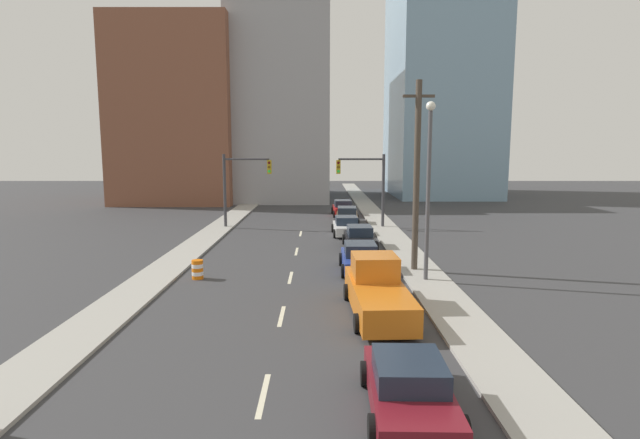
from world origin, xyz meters
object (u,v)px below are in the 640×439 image
(traffic_signal_left, at_px, (239,181))
(traffic_barrel, at_px, (199,269))
(sedan_maroon, at_px, (410,387))
(traffic_signal_right, at_px, (371,181))
(sedan_blue, at_px, (361,258))
(sedan_brown, at_px, (348,216))
(sedan_red, at_px, (344,209))
(street_lamp, at_px, (430,180))
(sedan_black, at_px, (361,238))
(utility_pole_right_mid, at_px, (418,176))
(pickup_truck_orange, at_px, (378,291))
(sedan_white, at_px, (347,226))

(traffic_signal_left, relative_size, traffic_barrel, 6.32)
(sedan_maroon, bearing_deg, traffic_signal_right, 87.56)
(traffic_signal_left, height_order, sedan_blue, traffic_signal_left)
(sedan_brown, bearing_deg, sedan_red, 93.79)
(street_lamp, xyz_separation_m, sedan_black, (-2.55, 8.43, -4.29))
(traffic_signal_left, distance_m, utility_pole_right_mid, 18.85)
(traffic_signal_right, xyz_separation_m, sedan_black, (-1.45, -8.49, -3.21))
(traffic_signal_right, relative_size, pickup_truck_orange, 0.95)
(sedan_maroon, distance_m, sedan_brown, 31.09)
(traffic_signal_right, distance_m, utility_pole_right_mid, 14.88)
(traffic_signal_right, distance_m, sedan_white, 5.15)
(sedan_maroon, height_order, sedan_red, sedan_red)
(sedan_maroon, distance_m, sedan_black, 20.55)
(sedan_maroon, relative_size, sedan_white, 1.04)
(traffic_signal_left, height_order, sedan_maroon, traffic_signal_left)
(traffic_barrel, xyz_separation_m, sedan_maroon, (8.22, -12.67, 0.15))
(pickup_truck_orange, bearing_deg, street_lamp, 55.71)
(street_lamp, bearing_deg, traffic_signal_left, 124.80)
(traffic_signal_left, distance_m, sedan_white, 9.83)
(sedan_maroon, height_order, sedan_black, sedan_black)
(traffic_barrel, height_order, sedan_maroon, sedan_maroon)
(sedan_blue, bearing_deg, pickup_truck_orange, -88.84)
(traffic_signal_right, height_order, sedan_maroon, traffic_signal_right)
(pickup_truck_orange, bearing_deg, sedan_white, 88.35)
(sedan_blue, xyz_separation_m, sedan_brown, (0.21, 16.89, -0.02))
(utility_pole_right_mid, relative_size, sedan_black, 2.23)
(sedan_maroon, height_order, sedan_blue, sedan_blue)
(utility_pole_right_mid, distance_m, street_lamp, 2.12)
(traffic_signal_left, relative_size, sedan_maroon, 1.35)
(traffic_signal_right, relative_size, sedan_blue, 1.38)
(traffic_barrel, xyz_separation_m, sedan_black, (8.65, 7.88, 0.19))
(traffic_barrel, bearing_deg, sedan_brown, 65.52)
(pickup_truck_orange, relative_size, sedan_red, 1.46)
(utility_pole_right_mid, distance_m, sedan_black, 8.04)
(traffic_signal_left, xyz_separation_m, utility_pole_right_mid, (11.60, -14.81, 1.16))
(sedan_maroon, relative_size, pickup_truck_orange, 0.70)
(sedan_black, relative_size, sedan_red, 1.02)
(utility_pole_right_mid, distance_m, sedan_blue, 5.20)
(traffic_signal_left, height_order, pickup_truck_orange, traffic_signal_left)
(traffic_signal_left, height_order, sedan_brown, traffic_signal_left)
(utility_pole_right_mid, relative_size, sedan_white, 2.30)
(utility_pole_right_mid, relative_size, pickup_truck_orange, 1.55)
(sedan_black, xyz_separation_m, sedan_white, (-0.60, 5.04, -0.02))
(sedan_red, bearing_deg, sedan_white, -93.60)
(traffic_signal_right, relative_size, traffic_barrel, 6.32)
(sedan_red, bearing_deg, sedan_black, -91.08)
(utility_pole_right_mid, relative_size, sedan_maroon, 2.21)
(street_lamp, height_order, sedan_maroon, street_lamp)
(sedan_brown, bearing_deg, traffic_signal_left, -164.31)
(traffic_signal_left, relative_size, utility_pole_right_mid, 0.61)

